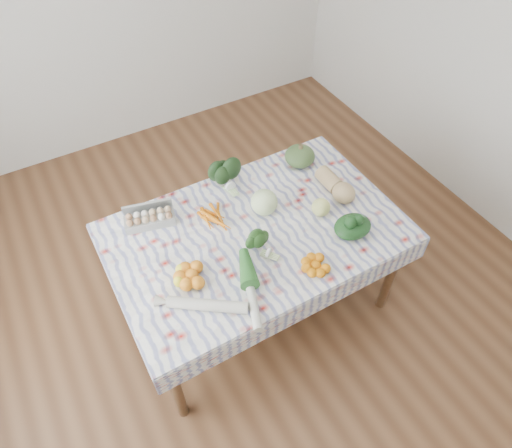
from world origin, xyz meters
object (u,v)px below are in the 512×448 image
kabocha_squash (300,156)px  grapefruit (321,207)px  cabbage (264,202)px  egg_carton (150,219)px  butternut_squash (336,184)px  dining_table (256,240)px

kabocha_squash → grapefruit: kabocha_squash is taller
cabbage → kabocha_squash: bearing=31.6°
kabocha_squash → cabbage: 0.49m
egg_carton → cabbage: bearing=-7.2°
egg_carton → cabbage: size_ratio=1.82×
grapefruit → butternut_squash: bearing=29.8°
egg_carton → butternut_squash: 1.12m
cabbage → grapefruit: (0.28, -0.18, -0.02)m
dining_table → kabocha_squash: (0.53, 0.36, 0.15)m
dining_table → butternut_squash: size_ratio=5.50×
butternut_squash → kabocha_squash: bearing=97.2°
kabocha_squash → cabbage: bearing=-148.4°
egg_carton → kabocha_squash: bearing=14.9°
egg_carton → grapefruit: 0.99m
kabocha_squash → grapefruit: (-0.14, -0.44, -0.01)m
egg_carton → kabocha_squash: kabocha_squash is taller
kabocha_squash → butternut_squash: bearing=-82.5°
kabocha_squash → grapefruit: 0.46m
egg_carton → grapefruit: (0.90, -0.42, 0.02)m
kabocha_squash → cabbage: size_ratio=1.24×
kabocha_squash → butternut_squash: size_ratio=0.67×
dining_table → butternut_squash: bearing=3.2°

